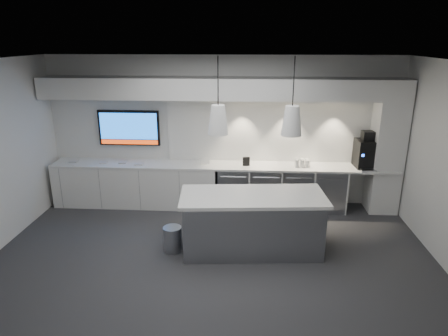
# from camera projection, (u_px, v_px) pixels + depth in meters

# --- Properties ---
(floor) EXTENTS (7.00, 7.00, 0.00)m
(floor) POSITION_uv_depth(u_px,v_px,m) (212.00, 262.00, 6.17)
(floor) COLOR #313133
(floor) RESTS_ON ground
(ceiling) EXTENTS (7.00, 7.00, 0.00)m
(ceiling) POSITION_uv_depth(u_px,v_px,m) (209.00, 62.00, 5.23)
(ceiling) COLOR black
(ceiling) RESTS_ON wall_back
(wall_back) EXTENTS (7.00, 0.00, 7.00)m
(wall_back) POSITION_uv_depth(u_px,v_px,m) (222.00, 131.00, 8.07)
(wall_back) COLOR silver
(wall_back) RESTS_ON floor
(wall_front) EXTENTS (7.00, 0.00, 7.00)m
(wall_front) POSITION_uv_depth(u_px,v_px,m) (183.00, 266.00, 3.33)
(wall_front) COLOR silver
(wall_front) RESTS_ON floor
(back_counter) EXTENTS (6.80, 0.65, 0.04)m
(back_counter) POSITION_uv_depth(u_px,v_px,m) (221.00, 165.00, 7.96)
(back_counter) COLOR white
(back_counter) RESTS_ON left_base_cabinets
(left_base_cabinets) EXTENTS (3.30, 0.63, 0.86)m
(left_base_cabinets) POSITION_uv_depth(u_px,v_px,m) (136.00, 185.00, 8.20)
(left_base_cabinets) COLOR white
(left_base_cabinets) RESTS_ON floor
(fridge_unit_a) EXTENTS (0.60, 0.61, 0.85)m
(fridge_unit_a) POSITION_uv_depth(u_px,v_px,m) (234.00, 187.00, 8.09)
(fridge_unit_a) COLOR #92959A
(fridge_unit_a) RESTS_ON floor
(fridge_unit_b) EXTENTS (0.60, 0.61, 0.85)m
(fridge_unit_b) POSITION_uv_depth(u_px,v_px,m) (265.00, 188.00, 8.05)
(fridge_unit_b) COLOR #92959A
(fridge_unit_b) RESTS_ON floor
(fridge_unit_c) EXTENTS (0.60, 0.61, 0.85)m
(fridge_unit_c) POSITION_uv_depth(u_px,v_px,m) (296.00, 188.00, 8.01)
(fridge_unit_c) COLOR #92959A
(fridge_unit_c) RESTS_ON floor
(fridge_unit_d) EXTENTS (0.60, 0.61, 0.85)m
(fridge_unit_d) POSITION_uv_depth(u_px,v_px,m) (328.00, 189.00, 7.97)
(fridge_unit_d) COLOR #92959A
(fridge_unit_d) RESTS_ON floor
(backsplash) EXTENTS (4.60, 0.03, 1.30)m
(backsplash) POSITION_uv_depth(u_px,v_px,m) (282.00, 130.00, 7.97)
(backsplash) COLOR white
(backsplash) RESTS_ON wall_back
(soffit) EXTENTS (6.90, 0.60, 0.40)m
(soffit) POSITION_uv_depth(u_px,v_px,m) (221.00, 88.00, 7.51)
(soffit) COLOR white
(soffit) RESTS_ON wall_back
(column) EXTENTS (0.55, 0.55, 2.60)m
(column) POSITION_uv_depth(u_px,v_px,m) (387.00, 147.00, 7.66)
(column) COLOR white
(column) RESTS_ON floor
(wall_tv) EXTENTS (1.25, 0.07, 0.72)m
(wall_tv) POSITION_uv_depth(u_px,v_px,m) (129.00, 128.00, 8.12)
(wall_tv) COLOR black
(wall_tv) RESTS_ON wall_back
(island) EXTENTS (2.35, 1.16, 0.96)m
(island) POSITION_uv_depth(u_px,v_px,m) (252.00, 223.00, 6.40)
(island) COLOR #92959A
(island) RESTS_ON floor
(bin) EXTENTS (0.38, 0.38, 0.42)m
(bin) POSITION_uv_depth(u_px,v_px,m) (173.00, 239.00, 6.45)
(bin) COLOR #92959A
(bin) RESTS_ON floor
(coffee_machine) EXTENTS (0.41, 0.58, 0.71)m
(coffee_machine) POSITION_uv_depth(u_px,v_px,m) (366.00, 152.00, 7.72)
(coffee_machine) COLOR black
(coffee_machine) RESTS_ON back_counter
(sign_black) EXTENTS (0.14, 0.04, 0.18)m
(sign_black) POSITION_uv_depth(u_px,v_px,m) (246.00, 161.00, 7.84)
(sign_black) COLOR black
(sign_black) RESTS_ON back_counter
(sign_white) EXTENTS (0.18, 0.07, 0.14)m
(sign_white) POSITION_uv_depth(u_px,v_px,m) (205.00, 161.00, 7.92)
(sign_white) COLOR white
(sign_white) RESTS_ON back_counter
(cup_cluster) EXTENTS (0.28, 0.18, 0.15)m
(cup_cluster) POSITION_uv_depth(u_px,v_px,m) (302.00, 163.00, 7.80)
(cup_cluster) COLOR silver
(cup_cluster) RESTS_ON back_counter
(tray_a) EXTENTS (0.19, 0.19, 0.02)m
(tray_a) POSITION_uv_depth(u_px,v_px,m) (73.00, 161.00, 8.10)
(tray_a) COLOR #ADADAD
(tray_a) RESTS_ON back_counter
(tray_b) EXTENTS (0.20, 0.20, 0.02)m
(tray_b) POSITION_uv_depth(u_px,v_px,m) (103.00, 162.00, 8.07)
(tray_b) COLOR #ADADAD
(tray_b) RESTS_ON back_counter
(tray_c) EXTENTS (0.16, 0.16, 0.02)m
(tray_c) POSITION_uv_depth(u_px,v_px,m) (123.00, 162.00, 8.06)
(tray_c) COLOR #ADADAD
(tray_c) RESTS_ON back_counter
(tray_d) EXTENTS (0.16, 0.16, 0.02)m
(tray_d) POSITION_uv_depth(u_px,v_px,m) (139.00, 164.00, 7.95)
(tray_d) COLOR #ADADAD
(tray_d) RESTS_ON back_counter
(pendant_left) EXTENTS (0.31, 0.31, 1.14)m
(pendant_left) POSITION_uv_depth(u_px,v_px,m) (218.00, 120.00, 5.91)
(pendant_left) COLOR white
(pendant_left) RESTS_ON ceiling
(pendant_right) EXTENTS (0.31, 0.31, 1.14)m
(pendant_right) POSITION_uv_depth(u_px,v_px,m) (292.00, 121.00, 5.85)
(pendant_right) COLOR white
(pendant_right) RESTS_ON ceiling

